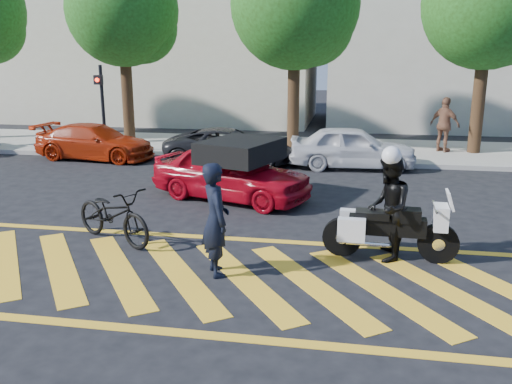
% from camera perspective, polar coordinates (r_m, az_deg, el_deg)
% --- Properties ---
extents(ground, '(90.00, 90.00, 0.00)m').
position_cam_1_polar(ground, '(9.21, -4.37, -8.88)').
color(ground, black).
rests_on(ground, ground).
extents(sidewalk, '(60.00, 5.00, 0.15)m').
position_cam_1_polar(sidewalk, '(20.60, 3.87, 4.56)').
color(sidewalk, '#9E998E').
rests_on(sidewalk, ground).
extents(crosswalk, '(12.33, 4.00, 0.01)m').
position_cam_1_polar(crosswalk, '(9.22, -4.60, -8.83)').
color(crosswalk, yellow).
rests_on(crosswalk, ground).
extents(building_left, '(16.00, 8.00, 10.00)m').
position_cam_1_polar(building_left, '(30.91, -9.60, 16.92)').
color(building_left, beige).
rests_on(building_left, ground).
extents(building_right, '(16.00, 8.00, 11.00)m').
position_cam_1_polar(building_right, '(30.02, 24.28, 16.91)').
color(building_right, beige).
rests_on(building_right, ground).
extents(tree_left, '(4.20, 4.20, 7.26)m').
position_cam_1_polar(tree_left, '(21.99, -13.47, 17.72)').
color(tree_left, black).
rests_on(tree_left, ground).
extents(tree_center, '(4.60, 4.60, 7.56)m').
position_cam_1_polar(tree_center, '(20.38, 4.52, 18.62)').
color(tree_center, black).
rests_on(tree_center, ground).
extents(tree_right, '(4.40, 4.40, 7.41)m').
position_cam_1_polar(tree_right, '(20.77, 23.55, 17.29)').
color(tree_right, black).
rests_on(tree_right, ground).
extents(signal_pole, '(0.28, 0.43, 3.20)m').
position_cam_1_polar(signal_pole, '(19.96, -15.92, 9.07)').
color(signal_pole, black).
rests_on(signal_pole, ground).
extents(officer_bike, '(0.73, 0.83, 1.92)m').
position_cam_1_polar(officer_bike, '(9.00, -4.27, -2.91)').
color(officer_bike, black).
rests_on(officer_bike, ground).
extents(bicycle, '(2.22, 1.68, 1.12)m').
position_cam_1_polar(bicycle, '(11.00, -14.81, -2.29)').
color(bicycle, black).
rests_on(bicycle, ground).
extents(police_motorcycle, '(2.41, 0.78, 1.06)m').
position_cam_1_polar(police_motorcycle, '(10.03, 13.71, -3.74)').
color(police_motorcycle, black).
rests_on(police_motorcycle, ground).
extents(officer_moto, '(0.76, 0.96, 1.91)m').
position_cam_1_polar(officer_moto, '(9.92, 13.75, -1.66)').
color(officer_moto, black).
rests_on(officer_moto, ground).
extents(red_convertible, '(4.43, 2.92, 1.40)m').
position_cam_1_polar(red_convertible, '(13.67, -2.63, 2.09)').
color(red_convertible, '#A50716').
rests_on(red_convertible, ground).
extents(parked_left, '(4.33, 2.08, 1.22)m').
position_cam_1_polar(parked_left, '(19.68, -16.59, 5.09)').
color(parked_left, '#A8240A').
rests_on(parked_left, ground).
extents(parked_mid_left, '(4.43, 2.33, 1.19)m').
position_cam_1_polar(parked_mid_left, '(18.08, -2.83, 4.84)').
color(parked_mid_left, black).
rests_on(parked_mid_left, ground).
extents(parked_mid_right, '(4.08, 1.82, 1.36)m').
position_cam_1_polar(parked_mid_right, '(17.63, 10.11, 4.66)').
color(parked_mid_right, silver).
rests_on(parked_mid_right, ground).
extents(pedestrian_right, '(1.18, 1.10, 1.94)m').
position_cam_1_polar(pedestrian_right, '(20.53, 19.25, 6.71)').
color(pedestrian_right, brown).
rests_on(pedestrian_right, sidewalk).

